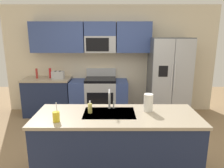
% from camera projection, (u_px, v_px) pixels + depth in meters
% --- Properties ---
extents(ground_plane, '(9.00, 9.00, 0.00)m').
position_uv_depth(ground_plane, '(110.00, 155.00, 3.37)').
color(ground_plane, '#997A56').
rests_on(ground_plane, ground).
extents(kitchen_wall_unit, '(5.20, 0.43, 2.60)m').
position_uv_depth(kitchen_wall_unit, '(105.00, 53.00, 5.05)').
color(kitchen_wall_unit, beige).
rests_on(kitchen_wall_unit, ground).
extents(back_counter, '(1.11, 0.63, 0.90)m').
position_uv_depth(back_counter, '(49.00, 96.00, 5.02)').
color(back_counter, '#1E2A4D').
rests_on(back_counter, ground).
extents(range_oven, '(1.36, 0.61, 1.10)m').
position_uv_depth(range_oven, '(100.00, 97.00, 5.02)').
color(range_oven, '#B7BABF').
rests_on(range_oven, ground).
extents(refrigerator, '(0.90, 0.76, 1.85)m').
position_uv_depth(refrigerator, '(169.00, 78.00, 4.83)').
color(refrigerator, '#4C4F54').
rests_on(refrigerator, ground).
extents(island_counter, '(2.14, 0.80, 0.90)m').
position_uv_depth(island_counter, '(117.00, 145.00, 2.81)').
color(island_counter, '#1E2A4D').
rests_on(island_counter, ground).
extents(toaster, '(0.28, 0.16, 0.18)m').
position_uv_depth(toaster, '(59.00, 75.00, 4.84)').
color(toaster, '#B7BABF').
rests_on(toaster, back_counter).
extents(pepper_mill, '(0.05, 0.05, 0.23)m').
position_uv_depth(pepper_mill, '(37.00, 73.00, 4.89)').
color(pepper_mill, '#B2332D').
rests_on(pepper_mill, back_counter).
extents(bottle_red, '(0.06, 0.06, 0.23)m').
position_uv_depth(bottle_red, '(51.00, 73.00, 4.94)').
color(bottle_red, red).
rests_on(bottle_red, back_counter).
extents(sink_faucet, '(0.08, 0.21, 0.28)m').
position_uv_depth(sink_faucet, '(110.00, 98.00, 2.85)').
color(sink_faucet, '#B7BABF').
rests_on(sink_faucet, island_counter).
extents(drink_cup_yellow, '(0.08, 0.08, 0.24)m').
position_uv_depth(drink_cup_yellow, '(57.00, 116.00, 2.47)').
color(drink_cup_yellow, yellow).
rests_on(drink_cup_yellow, island_counter).
extents(soap_dispenser, '(0.06, 0.06, 0.17)m').
position_uv_depth(soap_dispenser, '(91.00, 108.00, 2.74)').
color(soap_dispenser, '#D8CC66').
rests_on(soap_dispenser, island_counter).
extents(paper_towel_roll, '(0.12, 0.12, 0.24)m').
position_uv_depth(paper_towel_roll, '(149.00, 103.00, 2.79)').
color(paper_towel_roll, white).
rests_on(paper_towel_roll, island_counter).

